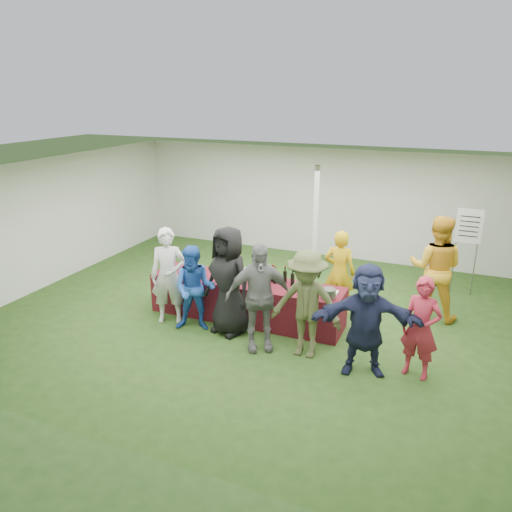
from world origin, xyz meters
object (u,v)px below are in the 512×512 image
at_px(serving_table, 246,300).
at_px(staff_back, 436,268).
at_px(customer_2, 228,281).
at_px(customer_3, 259,297).
at_px(customer_0, 169,276).
at_px(customer_5, 366,320).
at_px(wine_list_sign, 468,233).
at_px(customer_6, 421,328).
at_px(customer_4, 306,304).
at_px(dump_bucket, 329,294).
at_px(staff_pourer, 339,272).
at_px(customer_1, 195,289).

distance_m(serving_table, staff_back, 3.49).
bearing_deg(customer_2, customer_3, -8.56).
relative_size(customer_0, customer_5, 1.02).
bearing_deg(wine_list_sign, customer_3, -128.54).
bearing_deg(staff_back, customer_5, 74.17).
bearing_deg(wine_list_sign, customer_6, -98.13).
relative_size(staff_back, customer_4, 1.11).
relative_size(dump_bucket, customer_4, 0.13).
xyz_separation_m(staff_back, customer_4, (-1.74, -2.24, -0.10)).
xyz_separation_m(staff_pourer, customer_2, (-1.56, -1.51, 0.14)).
bearing_deg(customer_0, staff_back, 0.22).
height_order(serving_table, customer_0, customer_0).
xyz_separation_m(customer_2, customer_6, (3.18, -0.19, -0.18)).
bearing_deg(customer_0, dump_bucket, -16.43).
bearing_deg(staff_pourer, wine_list_sign, -135.42).
height_order(serving_table, customer_2, customer_2).
height_order(serving_table, staff_back, staff_back).
distance_m(staff_pourer, customer_1, 2.71).
height_order(customer_0, customer_4, customer_0).
distance_m(staff_pourer, customer_2, 2.18).
height_order(customer_1, customer_2, customer_2).
relative_size(customer_4, customer_6, 1.13).
bearing_deg(wine_list_sign, staff_pourer, -138.28).
relative_size(staff_pourer, customer_5, 0.95).
relative_size(customer_3, customer_6, 1.17).
height_order(wine_list_sign, customer_6, wine_list_sign).
xyz_separation_m(dump_bucket, customer_0, (-2.84, -0.40, 0.04)).
relative_size(customer_2, customer_5, 1.11).
bearing_deg(staff_pourer, customer_0, 32.13).
relative_size(wine_list_sign, staff_pourer, 1.11).
bearing_deg(serving_table, customer_5, -22.80).
bearing_deg(serving_table, staff_pourer, 31.52).
xyz_separation_m(customer_2, customer_4, (1.47, -0.25, -0.08)).
relative_size(staff_pourer, customer_1, 1.06).
bearing_deg(customer_6, customer_0, -169.20).
bearing_deg(customer_6, staff_pourer, 146.52).
bearing_deg(dump_bucket, serving_table, 172.16).
distance_m(customer_0, customer_4, 2.66).
relative_size(customer_0, customer_6, 1.13).
distance_m(staff_back, customer_1, 4.35).
bearing_deg(customer_6, customer_4, -164.96).
xyz_separation_m(customer_0, customer_6, (4.36, -0.17, -0.10)).
height_order(staff_back, customer_0, staff_back).
height_order(staff_pourer, customer_6, staff_pourer).
distance_m(staff_pourer, customer_6, 2.35).
xyz_separation_m(wine_list_sign, customer_3, (-2.99, -3.76, -0.41)).
distance_m(dump_bucket, customer_6, 1.62).
bearing_deg(customer_6, serving_table, 178.89).
xyz_separation_m(wine_list_sign, customer_4, (-2.22, -3.67, -0.44)).
relative_size(staff_pourer, customer_0, 0.93).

